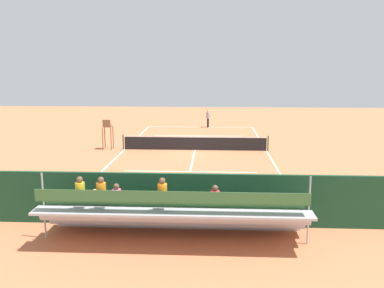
{
  "coord_description": "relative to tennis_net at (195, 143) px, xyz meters",
  "views": [
    {
      "loc": [
        -1.32,
        28.99,
        5.98
      ],
      "look_at": [
        0.0,
        4.0,
        1.2
      ],
      "focal_mm": 39.32,
      "sensor_mm": 36.0,
      "label": 1
    }
  ],
  "objects": [
    {
      "name": "tennis_racket",
      "position": [
        -0.08,
        -10.14,
        -0.49
      ],
      "size": [
        0.46,
        0.55,
        0.03
      ],
      "color": "black",
      "rests_on": "ground"
    },
    {
      "name": "equipment_bag",
      "position": [
        -0.02,
        13.4,
        -0.32
      ],
      "size": [
        0.9,
        0.36,
        0.36
      ],
      "primitive_type": "cube",
      "color": "#B22D2D",
      "rests_on": "ground"
    },
    {
      "name": "courtside_bench",
      "position": [
        -1.81,
        13.27,
        0.06
      ],
      "size": [
        1.8,
        0.4,
        0.93
      ],
      "color": "#33383D",
      "rests_on": "ground"
    },
    {
      "name": "tennis_player",
      "position": [
        -0.74,
        -10.91,
        0.51
      ],
      "size": [
        0.44,
        0.56,
        1.93
      ],
      "color": "black",
      "rests_on": "ground"
    },
    {
      "name": "ground_plane",
      "position": [
        0.0,
        0.0,
        -0.5
      ],
      "size": [
        60.0,
        60.0,
        0.0
      ],
      "primitive_type": "plane",
      "color": "#CC7047"
    },
    {
      "name": "tennis_net",
      "position": [
        0.0,
        0.0,
        0.0
      ],
      "size": [
        10.3,
        0.1,
        1.07
      ],
      "color": "black",
      "rests_on": "ground"
    },
    {
      "name": "court_line_markings",
      "position": [
        0.0,
        -0.04,
        -0.5
      ],
      "size": [
        10.1,
        22.2,
        0.01
      ],
      "color": "white",
      "rests_on": "ground"
    },
    {
      "name": "backdrop_wall",
      "position": [
        0.0,
        14.0,
        0.5
      ],
      "size": [
        18.0,
        0.16,
        2.0
      ],
      "primitive_type": "cube",
      "color": "#194228",
      "rests_on": "ground"
    },
    {
      "name": "umpire_chair",
      "position": [
        6.2,
        0.02,
        0.81
      ],
      "size": [
        0.67,
        0.67,
        2.14
      ],
      "color": "brown",
      "rests_on": "ground"
    },
    {
      "name": "tennis_ball_near",
      "position": [
        -0.74,
        -9.7,
        -0.47
      ],
      "size": [
        0.07,
        0.07,
        0.07
      ],
      "primitive_type": "sphere",
      "color": "#CCDB33",
      "rests_on": "ground"
    },
    {
      "name": "bleacher_stand",
      "position": [
        0.16,
        15.37,
        0.45
      ],
      "size": [
        9.06,
        2.4,
        2.48
      ],
      "color": "#B2B2B7",
      "rests_on": "ground"
    }
  ]
}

